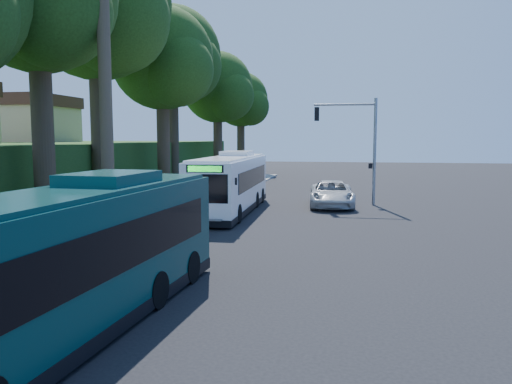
% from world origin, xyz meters
% --- Properties ---
extents(ground, '(140.00, 140.00, 0.00)m').
position_xyz_m(ground, '(0.00, 0.00, 0.00)').
color(ground, black).
rests_on(ground, ground).
extents(sidewalk, '(4.50, 70.00, 0.12)m').
position_xyz_m(sidewalk, '(-7.30, 0.00, 0.06)').
color(sidewalk, gray).
rests_on(sidewalk, ground).
extents(red_curb, '(0.25, 30.00, 0.13)m').
position_xyz_m(red_curb, '(-5.00, -4.00, 0.07)').
color(red_curb, maroon).
rests_on(red_curb, ground).
extents(grass_verge, '(8.00, 70.00, 0.06)m').
position_xyz_m(grass_verge, '(-13.00, 5.00, 0.03)').
color(grass_verge, '#234719').
rests_on(grass_verge, ground).
extents(bus_shelter, '(3.20, 1.51, 2.55)m').
position_xyz_m(bus_shelter, '(-7.26, -2.86, 1.81)').
color(bus_shelter, black).
rests_on(bus_shelter, ground).
extents(stop_sign_pole, '(0.35, 0.06, 3.17)m').
position_xyz_m(stop_sign_pole, '(-5.40, -5.00, 2.08)').
color(stop_sign_pole, gray).
rests_on(stop_sign_pole, ground).
extents(traffic_signal_pole, '(4.10, 0.30, 7.00)m').
position_xyz_m(traffic_signal_pole, '(3.78, 10.00, 4.42)').
color(traffic_signal_pole, gray).
rests_on(traffic_signal_pole, ground).
extents(hillside_backdrop, '(24.00, 60.00, 8.80)m').
position_xyz_m(hillside_backdrop, '(-26.30, 15.10, 2.44)').
color(hillside_backdrop, '#234719').
rests_on(hillside_backdrop, ground).
extents(tree_0, '(8.40, 8.00, 15.70)m').
position_xyz_m(tree_0, '(-12.40, -0.02, 11.20)').
color(tree_0, '#382B1E').
rests_on(tree_0, ground).
extents(tree_1, '(10.50, 10.00, 18.26)m').
position_xyz_m(tree_1, '(-13.37, 7.98, 12.73)').
color(tree_1, '#382B1E').
rests_on(tree_1, ground).
extents(tree_2, '(8.82, 8.40, 15.12)m').
position_xyz_m(tree_2, '(-11.89, 15.98, 10.48)').
color(tree_2, '#382B1E').
rests_on(tree_2, ground).
extents(tree_3, '(10.08, 9.60, 17.28)m').
position_xyz_m(tree_3, '(-13.88, 23.98, 11.98)').
color(tree_3, '#382B1E').
rests_on(tree_3, ground).
extents(tree_4, '(8.40, 8.00, 14.14)m').
position_xyz_m(tree_4, '(-11.40, 31.98, 9.73)').
color(tree_4, '#382B1E').
rests_on(tree_4, ground).
extents(tree_5, '(7.35, 7.00, 12.86)m').
position_xyz_m(tree_5, '(-10.41, 39.99, 8.96)').
color(tree_5, '#382B1E').
rests_on(tree_5, ground).
extents(white_bus, '(2.84, 12.14, 3.60)m').
position_xyz_m(white_bus, '(-3.80, 5.49, 1.76)').
color(white_bus, white).
rests_on(white_bus, ground).
extents(teal_bus, '(3.35, 12.04, 3.54)m').
position_xyz_m(teal_bus, '(-3.11, -13.57, 1.73)').
color(teal_bus, '#093535').
rests_on(teal_bus, ground).
extents(pickup, '(3.11, 6.11, 1.66)m').
position_xyz_m(pickup, '(2.08, 8.86, 0.83)').
color(pickup, silver).
rests_on(pickup, ground).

